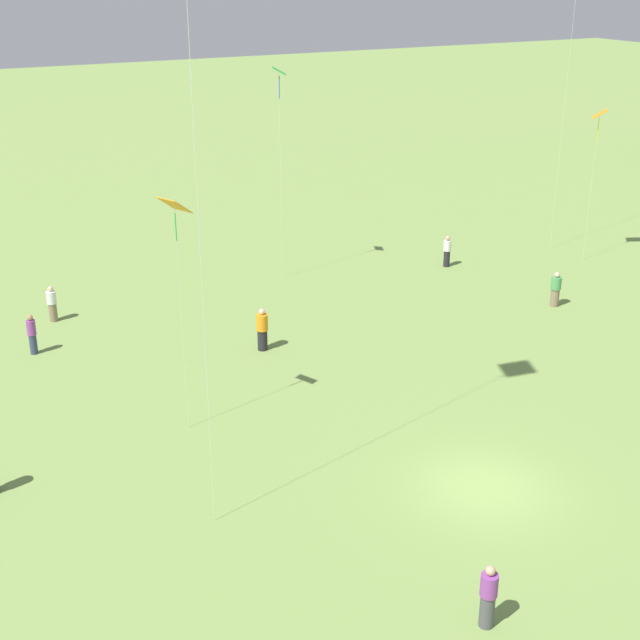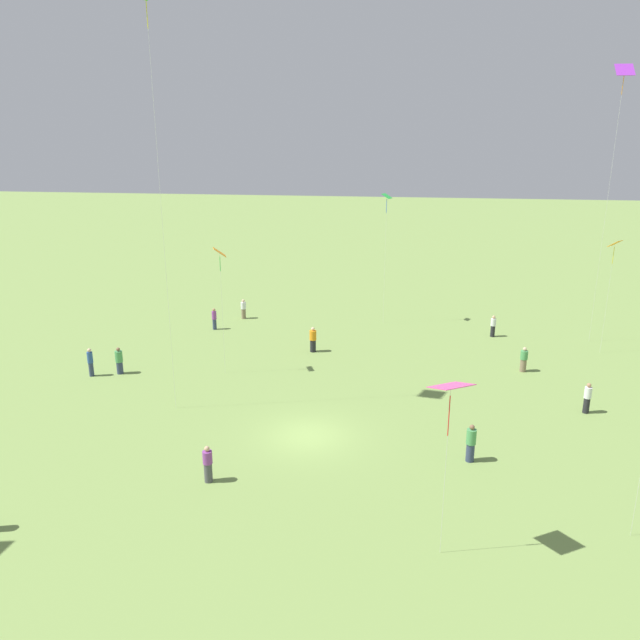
% 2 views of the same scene
% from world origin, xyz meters
% --- Properties ---
extents(ground_plane, '(240.00, 240.00, 0.00)m').
position_xyz_m(ground_plane, '(0.00, 0.00, 0.00)').
color(ground_plane, '#7A994C').
extents(person_0, '(0.41, 0.41, 1.64)m').
position_xyz_m(person_0, '(-17.67, 11.14, 0.82)').
color(person_0, '#232328').
rests_on(person_0, ground_plane).
extents(person_1, '(0.48, 0.48, 1.69)m').
position_xyz_m(person_1, '(-16.43, -10.04, 0.85)').
color(person_1, '#333D5B').
rests_on(person_1, ground_plane).
extents(person_3, '(0.52, 0.52, 1.75)m').
position_xyz_m(person_3, '(-4.83, 14.62, 0.87)').
color(person_3, '#232328').
rests_on(person_3, ground_plane).
extents(person_4, '(0.60, 0.60, 1.62)m').
position_xyz_m(person_4, '(-19.60, -8.56, 0.79)').
color(person_4, '#847056').
rests_on(person_4, ground_plane).
extents(person_5, '(0.58, 0.58, 1.86)m').
position_xyz_m(person_5, '(1.40, 7.88, 0.92)').
color(person_5, '#333D5B').
rests_on(person_5, ground_plane).
extents(person_6, '(0.56, 0.56, 1.63)m').
position_xyz_m(person_6, '(-10.69, 12.23, 0.79)').
color(person_6, '#847056').
rests_on(person_6, ground_plane).
extents(person_7, '(0.64, 0.64, 1.79)m').
position_xyz_m(person_7, '(-12.46, -1.69, 0.87)').
color(person_7, '#232328').
rests_on(person_7, ground_plane).
extents(person_9, '(0.62, 0.62, 1.75)m').
position_xyz_m(person_9, '(-6.66, -13.21, 0.85)').
color(person_9, '#333D5B').
rests_on(person_9, ground_plane).
extents(person_10, '(0.47, 0.47, 1.72)m').
position_xyz_m(person_10, '(4.85, -3.66, 0.85)').
color(person_10, '#4C4C51').
rests_on(person_10, ground_plane).
extents(person_11, '(0.49, 0.49, 1.84)m').
position_xyz_m(person_11, '(-6.01, -14.80, 0.93)').
color(person_11, '#333D5B').
rests_on(person_11, ground_plane).
extents(kite_0, '(1.42, 1.30, 21.39)m').
position_xyz_m(kite_0, '(-2.22, -7.84, 20.13)').
color(kite_0, green).
rests_on(kite_0, ground_plane).
extents(kite_1, '(1.04, 1.02, 7.89)m').
position_xyz_m(kite_1, '(-15.17, 18.17, 7.35)').
color(kite_1, orange).
rests_on(kite_1, ground_plane).
extents(kite_2, '(1.62, 1.63, 6.79)m').
position_xyz_m(kite_2, '(8.33, 6.24, 6.46)').
color(kite_2, '#E54C99').
rests_on(kite_2, ground_plane).
extents(kite_3, '(0.89, 0.85, 10.24)m').
position_xyz_m(kite_3, '(-20.06, 2.85, 9.49)').
color(kite_3, green).
rests_on(kite_3, ground_plane).
extents(kite_6, '(1.09, 1.01, 8.07)m').
position_xyz_m(kite_6, '(-7.72, -6.63, 7.55)').
color(kite_6, orange).
rests_on(kite_6, ground_plane).
extents(kite_7, '(0.89, 1.17, 19.00)m').
position_xyz_m(kite_7, '(-17.58, 18.04, 17.88)').
color(kite_7, purple).
rests_on(kite_7, ground_plane).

